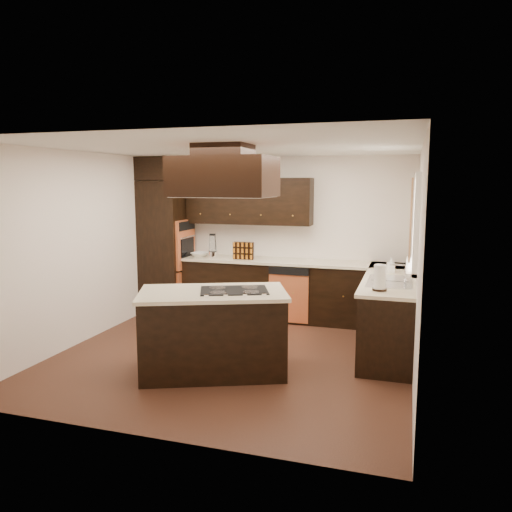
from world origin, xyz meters
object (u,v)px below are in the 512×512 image
oven_column (166,247)px  spice_rack (243,251)px  range_hood (224,177)px  island (213,334)px

oven_column → spice_rack: oven_column is taller
oven_column → range_hood: (1.88, -2.25, 1.10)m
range_hood → spice_rack: size_ratio=3.27×
oven_column → island: bearing=-52.7°
island → oven_column: bearing=105.0°
island → spice_rack: size_ratio=4.82×
range_hood → spice_rack: bearing=103.6°
oven_column → spice_rack: 1.33m
island → range_hood: 1.73m
range_hood → island: bearing=-166.4°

